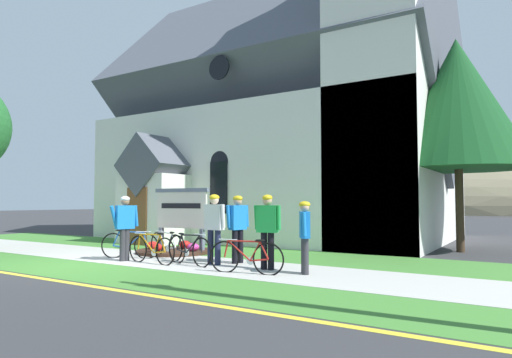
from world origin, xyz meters
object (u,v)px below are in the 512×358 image
object	(u,v)px
bicycle_yellow	(129,245)
cyclist_in_blue_jersey	(305,232)
bicycle_orange	(151,249)
bicycle_green	(166,245)
cyclist_in_green_jersey	(267,225)
cyclist_in_yellow_jersey	(214,223)
bicycle_silver	(246,257)
roadside_conifer	(457,104)
church_sign	(181,210)
cyclist_in_red_jersey	(125,223)
cyclist_in_orange_jersey	(238,223)
bicycle_black	(189,250)

from	to	relation	value
bicycle_yellow	cyclist_in_blue_jersey	distance (m)	5.37
bicycle_yellow	bicycle_orange	bearing A→B (deg)	-18.51
bicycle_orange	bicycle_green	bearing A→B (deg)	112.49
bicycle_yellow	cyclist_in_green_jersey	size ratio (longest dim) A/B	0.91
cyclist_in_yellow_jersey	bicycle_orange	bearing A→B (deg)	-157.24
cyclist_in_blue_jersey	bicycle_silver	bearing A→B (deg)	-150.23
bicycle_yellow	cyclist_in_green_jersey	xyz separation A→B (m)	(4.34, 0.23, 0.66)
bicycle_silver	roadside_conifer	xyz separation A→B (m)	(3.41, 7.04, 4.32)
church_sign	cyclist_in_red_jersey	world-z (taller)	church_sign
bicycle_silver	bicycle_orange	bearing A→B (deg)	178.74
bicycle_green	cyclist_in_red_jersey	xyz separation A→B (m)	(-0.53, -1.00, 0.65)
cyclist_in_blue_jersey	bicycle_green	bearing A→B (deg)	175.21
cyclist_in_blue_jersey	roadside_conifer	bearing A→B (deg)	70.26
bicycle_green	cyclist_in_orange_jersey	xyz separation A→B (m)	(2.25, 0.23, 0.66)
cyclist_in_green_jersey	cyclist_in_red_jersey	world-z (taller)	cyclist_in_green_jersey
cyclist_in_orange_jersey	bicycle_black	bearing A→B (deg)	-135.55
bicycle_yellow	roadside_conifer	size ratio (longest dim) A/B	0.23
bicycle_silver	cyclist_in_red_jersey	world-z (taller)	cyclist_in_red_jersey
bicycle_silver	cyclist_in_green_jersey	world-z (taller)	cyclist_in_green_jersey
cyclist_in_green_jersey	roadside_conifer	distance (m)	8.01
bicycle_silver	bicycle_black	size ratio (longest dim) A/B	1.01
bicycle_black	bicycle_yellow	world-z (taller)	bicycle_yellow
bicycle_orange	cyclist_in_red_jersey	bearing A→B (deg)	-176.19
church_sign	bicycle_orange	size ratio (longest dim) A/B	1.14
cyclist_in_red_jersey	roadside_conifer	bearing A→B (deg)	44.06
cyclist_in_red_jersey	bicycle_green	bearing A→B (deg)	62.01
bicycle_orange	cyclist_in_green_jersey	size ratio (longest dim) A/B	1.01
bicycle_silver	cyclist_in_yellow_jersey	xyz separation A→B (m)	(-1.42, 0.70, 0.68)
cyclist_in_blue_jersey	roadside_conifer	distance (m)	7.78
church_sign	cyclist_in_orange_jersey	world-z (taller)	church_sign
bicycle_green	bicycle_yellow	bearing A→B (deg)	-150.44
bicycle_black	cyclist_in_red_jersey	distance (m)	2.04
bicycle_black	cyclist_in_green_jersey	bearing A→B (deg)	9.78
bicycle_black	cyclist_in_green_jersey	world-z (taller)	cyclist_in_green_jersey
cyclist_in_blue_jersey	bicycle_orange	bearing A→B (deg)	-171.99
bicycle_silver	bicycle_orange	xyz separation A→B (m)	(-2.94, 0.06, -0.00)
bicycle_black	cyclist_in_red_jersey	world-z (taller)	cyclist_in_red_jersey
church_sign	roadside_conifer	bearing A→B (deg)	31.81
bicycle_green	bicycle_yellow	xyz separation A→B (m)	(-0.90, -0.51, 0.00)
bicycle_black	cyclist_in_orange_jersey	xyz separation A→B (m)	(0.88, 0.87, 0.65)
roadside_conifer	bicycle_black	bearing A→B (deg)	-128.85
bicycle_black	cyclist_in_yellow_jersey	xyz separation A→B (m)	(0.54, 0.33, 0.67)
bicycle_silver	roadside_conifer	world-z (taller)	roadside_conifer
bicycle_yellow	cyclist_in_yellow_jersey	world-z (taller)	cyclist_in_yellow_jersey
bicycle_orange	cyclist_in_green_jersey	world-z (taller)	cyclist_in_green_jersey
cyclist_in_yellow_jersey	cyclist_in_orange_jersey	xyz separation A→B (m)	(0.34, 0.54, -0.02)
cyclist_in_blue_jersey	cyclist_in_orange_jersey	distance (m)	2.27
bicycle_orange	bicycle_yellow	bearing A→B (deg)	161.49
cyclist_in_yellow_jersey	bicycle_green	bearing A→B (deg)	170.94
bicycle_green	cyclist_in_red_jersey	size ratio (longest dim) A/B	0.99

